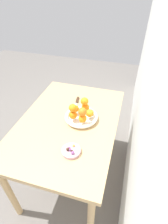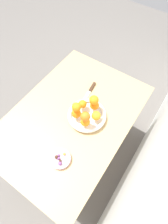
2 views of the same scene
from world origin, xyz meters
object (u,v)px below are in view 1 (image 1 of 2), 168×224
Objects in this scene: orange_7 at (82,112)px; candy_ball_2 at (73,153)px; candy_ball_0 at (69,148)px; candy_ball_3 at (74,146)px; orange_5 at (85,101)px; orange_0 at (85,107)px; orange_3 at (83,119)px; orange_1 at (75,109)px; fruit_bowl at (81,117)px; candy_ball_1 at (70,150)px; orange_4 at (90,113)px; candy_dish at (71,151)px; candy_ball_5 at (68,149)px; dining_table at (69,129)px; orange_6 at (73,108)px; knife at (76,104)px; orange_2 at (73,115)px; candy_ball_4 at (72,151)px.

orange_7 is 3.14× the size of candy_ball_2.
candy_ball_0 and candy_ball_3 have the same top height.
orange_0 is at bearing 134.12° from orange_5.
orange_7 reaches higher than orange_3.
candy_ball_3 is (0.33, 0.10, -0.04)m from orange_1.
fruit_bowl is 18.18× the size of candy_ball_0.
candy_ball_1 is at bearing -127.78° from candy_ball_2.
candy_ball_2 is (0.37, -0.02, -0.04)m from orange_4.
orange_0 is at bearing -176.30° from candy_ball_3.
candy_ball_2 reaches higher than candy_ball_0.
candy_ball_5 is at bearing -67.19° from candy_dish.
candy_ball_3 is (0.37, 0.02, -0.04)m from orange_0.
dining_table is 17.97× the size of orange_4.
candy_ball_5 is at bearing 10.61° from orange_1.
candy_dish is 6.34× the size of candy_ball_2.
candy_ball_1 reaches higher than candy_ball_0.
orange_6 reaches higher than orange_0.
orange_1 is 0.16m from knife.
orange_6 reaches higher than candy_ball_5.
orange_3 is 0.06m from orange_7.
candy_ball_5 is at bearing 0.38° from orange_5.
dining_table is 0.23m from orange_0.
candy_ball_0 is at bearing -116.37° from candy_dish.
orange_0 is 3.89× the size of candy_ball_1.
knife is at bearing -167.80° from orange_6.
fruit_bowl is 13.10× the size of candy_ball_2.
orange_2 is (0.08, 0.01, 0.00)m from orange_1.
candy_ball_4 is at bearing -148.95° from candy_ball_2.
orange_6 is 0.09m from orange_7.
orange_1 reaches higher than candy_ball_1.
dining_table is 19.13× the size of orange_1.
orange_7 reaches higher than orange_6.
orange_0 is at bearing 151.10° from orange_2.
orange_6 is at bearing -68.04° from orange_4.
orange_6 reaches higher than orange_2.
orange_0 reaches higher than candy_ball_4.
candy_ball_2 is at bearing 52.22° from candy_ball_1.
candy_dish is at bearing 13.75° from orange_1.
orange_7 is (-0.27, -0.00, 0.12)m from candy_dish.
orange_3 is 1.00× the size of orange_5.
candy_dish is 2.06× the size of orange_3.
fruit_bowl is 0.08m from orange_1.
fruit_bowl is 0.32m from candy_ball_0.
orange_0 is 0.42m from candy_ball_4.
orange_3 is 2.91× the size of candy_ball_5.
candy_ball_5 is at bearing -114.12° from candy_ball_2.
fruit_bowl is 17.67× the size of candy_ball_4.
orange_4 is (-0.06, 0.16, 0.16)m from dining_table.
orange_4 is at bearing 174.69° from candy_ball_3.
candy_ball_2 reaches higher than candy_ball_1.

